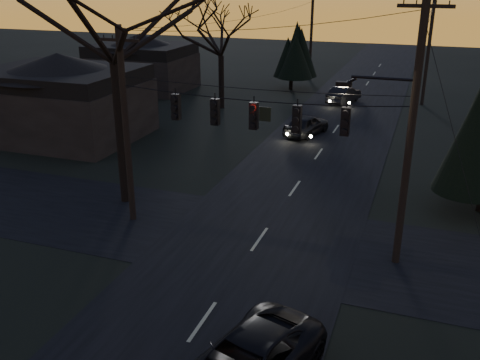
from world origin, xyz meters
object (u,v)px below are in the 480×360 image
(utility_pole_right, at_px, (395,262))
(utility_pole_left, at_px, (133,219))
(utility_pole_far_r, at_px, (422,105))
(utility_pole_far_l, at_px, (309,80))
(sedan_oncoming_a, at_px, (306,125))
(bare_tree_left, at_px, (109,0))
(sedan_oncoming_b, at_px, (344,95))

(utility_pole_right, relative_size, utility_pole_left, 1.18)
(utility_pole_far_r, bearing_deg, utility_pole_left, -112.33)
(utility_pole_left, distance_m, utility_pole_far_l, 36.00)
(utility_pole_left, bearing_deg, sedan_oncoming_a, 74.74)
(utility_pole_far_r, distance_m, sedan_oncoming_a, 14.15)
(utility_pole_left, height_order, bare_tree_left, bare_tree_left)
(utility_pole_far_r, bearing_deg, sedan_oncoming_b, -166.69)
(utility_pole_far_l, distance_m, sedan_oncoming_b, 10.82)
(utility_pole_left, height_order, utility_pole_far_r, same)
(sedan_oncoming_b, bearing_deg, utility_pole_far_r, -151.29)
(utility_pole_far_r, distance_m, sedan_oncoming_b, 6.58)
(sedan_oncoming_a, xyz_separation_m, sedan_oncoming_b, (0.81, 10.66, -0.02))
(utility_pole_far_l, relative_size, sedan_oncoming_a, 1.91)
(utility_pole_right, xyz_separation_m, bare_tree_left, (-12.91, 1.71, 9.31))
(utility_pole_far_l, xyz_separation_m, sedan_oncoming_b, (5.13, -9.51, 0.69))
(utility_pole_far_r, bearing_deg, utility_pole_far_l, 145.18)
(utility_pole_right, distance_m, bare_tree_left, 16.01)
(utility_pole_left, xyz_separation_m, sedan_oncoming_b, (5.13, 26.49, 0.69))
(utility_pole_far_r, relative_size, utility_pole_far_l, 1.06)
(utility_pole_right, xyz_separation_m, sedan_oncoming_a, (-7.18, 15.83, 0.71))
(bare_tree_left, relative_size, sedan_oncoming_a, 3.18)
(utility_pole_right, xyz_separation_m, utility_pole_far_l, (-11.50, 36.00, 0.00))
(utility_pole_left, bearing_deg, sedan_oncoming_b, 79.05)
(utility_pole_right, relative_size, utility_pole_far_l, 1.25)
(sedan_oncoming_a, bearing_deg, utility_pole_left, 90.32)
(utility_pole_far_l, bearing_deg, utility_pole_far_r, -34.82)
(sedan_oncoming_b, bearing_deg, utility_pole_left, 94.44)
(utility_pole_right, xyz_separation_m, sedan_oncoming_b, (-6.37, 26.49, 0.69))
(utility_pole_left, xyz_separation_m, bare_tree_left, (-1.41, 1.71, 9.31))
(utility_pole_right, distance_m, utility_pole_left, 11.50)
(utility_pole_far_r, height_order, sedan_oncoming_b, utility_pole_far_r)
(utility_pole_far_l, xyz_separation_m, bare_tree_left, (-1.41, -34.29, 9.31))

